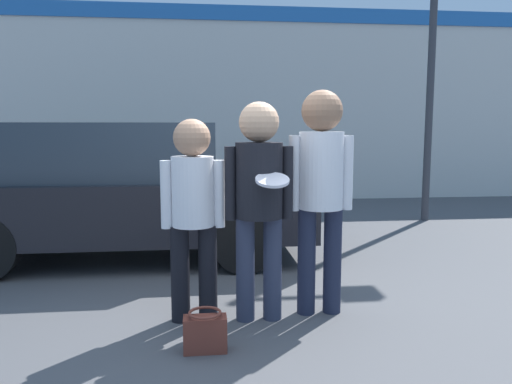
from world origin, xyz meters
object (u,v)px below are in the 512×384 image
at_px(person_left, 193,204).
at_px(street_lamp, 447,4).
at_px(person_right, 321,180).
at_px(handbag, 205,332).
at_px(person_middle_with_frisbee, 259,191).
at_px(parked_car_near, 126,190).
at_px(shrub, 104,184).

distance_m(person_left, street_lamp, 6.22).
xyz_separation_m(person_right, street_lamp, (2.99, 3.94, 2.39)).
relative_size(person_left, street_lamp, 0.28).
bearing_deg(handbag, person_middle_with_frisbee, 50.94).
bearing_deg(parked_car_near, shrub, 104.24).
distance_m(street_lamp, shrub, 6.89).
bearing_deg(person_right, person_middle_with_frisbee, -169.95).
distance_m(person_left, parked_car_near, 2.32).
bearing_deg(person_middle_with_frisbee, street_lamp, 48.94).
bearing_deg(person_right, shrub, 115.44).
relative_size(person_left, person_right, 0.87).
bearing_deg(parked_car_near, handbag, -71.80).
height_order(person_middle_with_frisbee, shrub, person_middle_with_frisbee).
distance_m(parked_car_near, handbag, 2.96).
distance_m(person_left, handbag, 1.00).
bearing_deg(parked_car_near, street_lamp, 20.64).
bearing_deg(street_lamp, person_left, -135.30).
xyz_separation_m(street_lamp, handbag, (-3.95, -4.57, -3.37)).
distance_m(person_left, person_right, 1.05).
distance_m(person_right, shrub, 6.65).
height_order(person_left, shrub, person_left).
distance_m(person_left, person_middle_with_frisbee, 0.53).
bearing_deg(person_right, parked_car_near, 131.42).
bearing_deg(person_middle_with_frisbee, shrub, 110.96).
bearing_deg(handbag, parked_car_near, 108.20).
relative_size(shrub, handbag, 3.08).
bearing_deg(shrub, person_middle_with_frisbee, -69.04).
distance_m(person_middle_with_frisbee, street_lamp, 5.88).
distance_m(street_lamp, handbag, 6.92).
xyz_separation_m(parked_car_near, shrub, (-0.98, 3.87, -0.34)).
relative_size(person_left, handbag, 5.38).
bearing_deg(person_left, person_middle_with_frisbee, -4.62).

